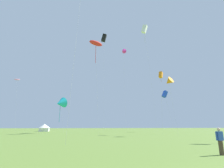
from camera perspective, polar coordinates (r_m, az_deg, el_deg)
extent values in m
cylinder|color=#B2B2B7|center=(25.36, -10.30, 24.39)|extent=(1.52, 1.61, 34.65)
cone|color=#E02DA3|center=(66.29, 3.68, 10.65)|extent=(2.50, 2.51, 2.02)
cylinder|color=#B2B2B7|center=(61.60, 4.15, -1.66)|extent=(0.48, 0.53, 28.97)
cube|color=white|center=(65.22, 10.44, 17.10)|extent=(2.48, 2.33, 2.94)
cylinder|color=#A4A4A4|center=(63.77, 10.55, 14.79)|extent=(0.09, 0.09, 4.48)
cylinder|color=#B2B2B7|center=(58.28, 12.36, 2.29)|extent=(2.20, 1.15, 34.83)
cone|color=orange|center=(40.03, 17.90, 0.73)|extent=(2.44, 2.57, 2.11)
cylinder|color=#B2B2B7|center=(37.94, 19.22, -7.06)|extent=(0.32, 2.50, 11.25)
ellipsoid|color=red|center=(44.71, -5.23, 12.98)|extent=(3.97, 3.12, 1.23)
cylinder|color=maroon|center=(43.50, -5.31, 9.55)|extent=(0.09, 0.09, 4.39)
cylinder|color=#B2B2B7|center=(40.32, -4.88, -0.52)|extent=(0.82, 1.57, 21.76)
cube|color=black|center=(66.12, -2.61, 14.67)|extent=(2.16, 1.70, 2.90)
cylinder|color=#B2B2B7|center=(59.64, -2.62, 0.75)|extent=(0.22, 1.00, 33.08)
cube|color=orange|center=(45.63, 15.47, 2.88)|extent=(1.49, 1.49, 1.73)
cylinder|color=#A75C11|center=(45.34, 15.56, 1.54)|extent=(0.05, 0.05, 1.35)
cylinder|color=#B2B2B7|center=(43.62, 15.78, -6.00)|extent=(0.92, 0.88, 14.35)
cube|color=blue|center=(65.21, 16.69, -3.15)|extent=(2.22, 1.39, 2.63)
cylinder|color=#B2B2B7|center=(64.56, 18.07, -8.76)|extent=(2.10, 0.82, 12.96)
ellipsoid|color=pink|center=(67.74, -28.37, 1.29)|extent=(1.92, 0.97, 0.55)
cylinder|color=#B2B2B7|center=(65.37, -28.59, -5.93)|extent=(1.92, 1.39, 17.27)
cone|color=#1EB7CC|center=(51.74, -16.35, -5.95)|extent=(4.29, 4.29, 3.47)
cylinder|color=teal|center=(51.46, -16.57, -9.24)|extent=(0.09, 0.09, 4.42)
cylinder|color=#B2B2B7|center=(50.50, -15.85, -10.48)|extent=(1.58, 1.69, 8.18)
cylinder|color=#473828|center=(14.19, 31.82, -17.13)|extent=(0.28, 0.28, 0.90)
cube|color=#2D51AD|center=(14.14, 31.43, -14.13)|extent=(0.39, 0.27, 0.60)
sphere|color=beige|center=(14.13, 31.22, -12.44)|extent=(0.22, 0.22, 0.22)
cylinder|color=#2D51AD|center=(13.98, 30.68, -14.25)|extent=(0.09, 0.09, 0.55)
cylinder|color=#2D51AD|center=(14.30, 32.16, -14.01)|extent=(0.09, 0.09, 0.55)
cube|color=white|center=(72.30, -21.09, -13.63)|extent=(3.37, 3.37, 1.26)
cone|color=white|center=(72.29, -21.00, -12.55)|extent=(4.21, 4.21, 1.47)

